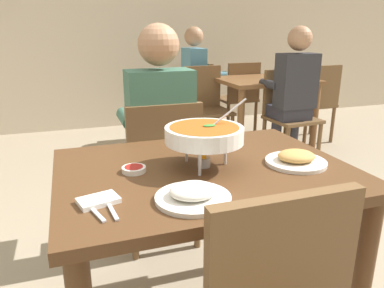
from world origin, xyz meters
name	(u,v)px	position (x,y,z in m)	size (l,w,h in m)	color
cafe_rear_partition	(99,11)	(0.00, 3.80, 1.50)	(10.00, 0.10, 3.00)	beige
dining_table_main	(204,197)	(0.00, 0.00, 0.64)	(1.11, 0.84, 0.77)	#51331C
chair_diner_main	(161,167)	(0.00, 0.70, 0.51)	(0.44, 0.44, 0.90)	brown
diner_main	(159,127)	(0.00, 0.74, 0.75)	(0.40, 0.45, 1.31)	#2D2D38
curry_bowl	(204,135)	(0.00, 0.01, 0.90)	(0.33, 0.30, 0.26)	silver
rice_plate	(193,194)	(-0.14, -0.26, 0.79)	(0.24, 0.24, 0.06)	white
appetizer_plate	(296,159)	(0.36, -0.08, 0.79)	(0.24, 0.24, 0.06)	white
sauce_dish	(134,169)	(-0.27, 0.04, 0.78)	(0.09, 0.09, 0.02)	white
napkin_folded	(98,200)	(-0.42, -0.18, 0.77)	(0.12, 0.08, 0.02)	white
fork_utensil	(93,210)	(-0.44, -0.23, 0.77)	(0.01, 0.17, 0.01)	silver
spoon_utensil	(110,207)	(-0.39, -0.23, 0.77)	(0.01, 0.17, 0.01)	silver
dining_table_far	(264,91)	(1.57, 2.30, 0.63)	(1.00, 0.80, 0.77)	brown
chair_bg_left	(196,96)	(0.98, 2.88, 0.51)	(0.46, 0.46, 0.90)	brown
chair_bg_middle	(287,110)	(1.57, 1.84, 0.51)	(0.47, 0.47, 0.90)	brown
chair_bg_right	(239,94)	(1.53, 2.83, 0.51)	(0.45, 0.45, 0.90)	brown
chair_bg_corner	(206,103)	(0.93, 2.42, 0.51)	(0.45, 0.45, 0.90)	brown
chair_bg_window	(316,99)	(2.22, 2.24, 0.51)	(0.45, 0.45, 0.90)	brown
patron_bg_left	(197,76)	(0.99, 2.88, 0.75)	(0.45, 0.40, 1.31)	#2D2D38
patron_bg_middle	(293,88)	(1.54, 1.71, 0.75)	(0.40, 0.45, 1.31)	#2D2D38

